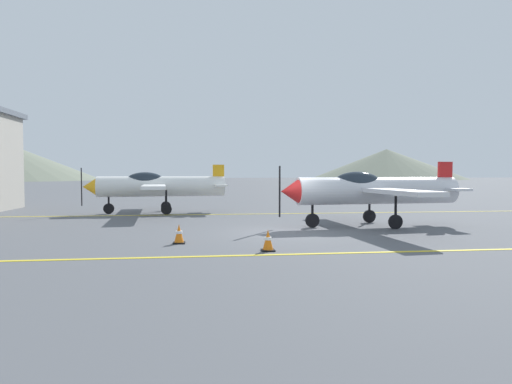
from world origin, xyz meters
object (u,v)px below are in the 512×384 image
Objects in this scene: traffic_cone_front at (268,240)px; traffic_cone_side at (179,234)px; airplane_near at (371,190)px; airplane_mid at (157,186)px.

traffic_cone_front and traffic_cone_side have the same top height.
traffic_cone_front is (-4.96, -5.03, -1.18)m from airplane_near.
airplane_near is 14.78× the size of traffic_cone_side.
traffic_cone_side is (1.74, -10.42, -1.18)m from airplane_mid.
airplane_mid reaches higher than traffic_cone_side.
airplane_near is 1.00× the size of airplane_mid.
airplane_mid is 14.79× the size of traffic_cone_front.
traffic_cone_side is (-7.44, -3.45, -1.18)m from airplane_near.
airplane_mid reaches higher than traffic_cone_front.
airplane_near is 14.78× the size of traffic_cone_front.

